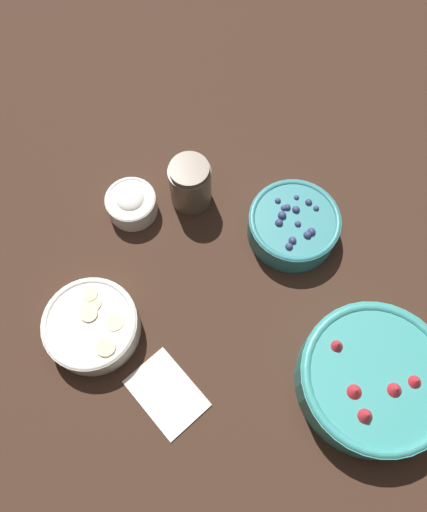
{
  "coord_description": "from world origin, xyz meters",
  "views": [
    {
      "loc": [
        -0.14,
        0.25,
        0.87
      ],
      "look_at": [
        0.08,
        -0.01,
        0.05
      ],
      "focal_mm": 35.0,
      "sensor_mm": 36.0,
      "label": 1
    }
  ],
  "objects_px": {
    "bowl_cream": "(132,203)",
    "jar_chocolate": "(190,185)",
    "bowl_bananas": "(92,326)",
    "bowl_blueberries": "(293,224)",
    "bowl_strawberries": "(374,379)"
  },
  "relations": [
    {
      "from": "bowl_blueberries",
      "to": "jar_chocolate",
      "type": "relative_size",
      "value": 1.58
    },
    {
      "from": "bowl_strawberries",
      "to": "bowl_blueberries",
      "type": "xyz_separation_m",
      "value": [
        0.27,
        -0.15,
        -0.01
      ]
    },
    {
      "from": "bowl_cream",
      "to": "bowl_blueberries",
      "type": "bearing_deg",
      "value": -149.13
    },
    {
      "from": "bowl_blueberries",
      "to": "bowl_cream",
      "type": "bearing_deg",
      "value": 30.87
    },
    {
      "from": "bowl_strawberries",
      "to": "bowl_blueberries",
      "type": "bearing_deg",
      "value": -28.64
    },
    {
      "from": "bowl_strawberries",
      "to": "jar_chocolate",
      "type": "relative_size",
      "value": 2.29
    },
    {
      "from": "bowl_strawberries",
      "to": "bowl_blueberries",
      "type": "distance_m",
      "value": 0.31
    },
    {
      "from": "bowl_cream",
      "to": "jar_chocolate",
      "type": "xyz_separation_m",
      "value": [
        -0.07,
        -0.09,
        0.02
      ]
    },
    {
      "from": "bowl_cream",
      "to": "jar_chocolate",
      "type": "relative_size",
      "value": 0.89
    },
    {
      "from": "bowl_strawberries",
      "to": "bowl_bananas",
      "type": "height_order",
      "value": "bowl_strawberries"
    },
    {
      "from": "bowl_cream",
      "to": "jar_chocolate",
      "type": "distance_m",
      "value": 0.12
    },
    {
      "from": "bowl_blueberries",
      "to": "jar_chocolate",
      "type": "xyz_separation_m",
      "value": [
        0.2,
        0.07,
        0.02
      ]
    },
    {
      "from": "bowl_bananas",
      "to": "bowl_strawberries",
      "type": "bearing_deg",
      "value": -151.02
    },
    {
      "from": "bowl_bananas",
      "to": "jar_chocolate",
      "type": "relative_size",
      "value": 1.51
    },
    {
      "from": "bowl_bananas",
      "to": "bowl_blueberries",
      "type": "bearing_deg",
      "value": -111.7
    }
  ]
}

